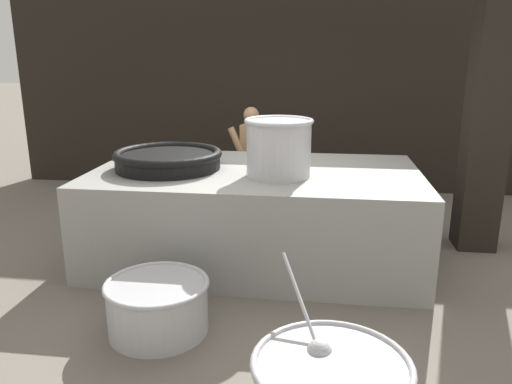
{
  "coord_description": "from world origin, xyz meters",
  "views": [
    {
      "loc": [
        0.65,
        -5.0,
        2.13
      ],
      "look_at": [
        0.0,
        0.0,
        0.73
      ],
      "focal_mm": 35.0,
      "sensor_mm": 36.0,
      "label": 1
    }
  ],
  "objects": [
    {
      "name": "support_pillar",
      "position": [
        2.42,
        0.62,
        1.7
      ],
      "size": [
        0.41,
        0.41,
        3.39
      ],
      "primitive_type": "cube",
      "color": "black",
      "rests_on": "ground_plane"
    },
    {
      "name": "cook",
      "position": [
        -0.26,
        1.45,
        0.79
      ],
      "size": [
        0.42,
        0.58,
        1.46
      ],
      "rotation": [
        0.0,
        0.0,
        2.88
      ],
      "color": "#9E7551",
      "rests_on": "ground_plane"
    },
    {
      "name": "back_wall",
      "position": [
        0.0,
        3.01,
        1.7
      ],
      "size": [
        8.69,
        0.24,
        3.39
      ],
      "primitive_type": "cube",
      "color": "black",
      "rests_on": "ground_plane"
    },
    {
      "name": "stock_pot",
      "position": [
        0.25,
        -0.26,
        1.26
      ],
      "size": [
        0.67,
        0.67,
        0.56
      ],
      "color": "#B7B7BC",
      "rests_on": "hearth_platform"
    },
    {
      "name": "ground_plane",
      "position": [
        0.0,
        0.0,
        0.0
      ],
      "size": [
        60.0,
        60.0,
        0.0
      ],
      "primitive_type": "plane",
      "color": "slate"
    },
    {
      "name": "prep_bowl_meat",
      "position": [
        -0.57,
        -1.6,
        0.23
      ],
      "size": [
        0.82,
        0.82,
        0.43
      ],
      "color": "#B7B7BC",
      "rests_on": "ground_plane"
    },
    {
      "name": "giant_wok_near",
      "position": [
        -0.91,
        -0.08,
        1.07
      ],
      "size": [
        1.12,
        1.12,
        0.2
      ],
      "color": "black",
      "rests_on": "hearth_platform"
    },
    {
      "name": "hearth_platform",
      "position": [
        0.0,
        0.0,
        0.48
      ],
      "size": [
        3.35,
        1.94,
        0.97
      ],
      "color": "gray",
      "rests_on": "ground_plane"
    }
  ]
}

